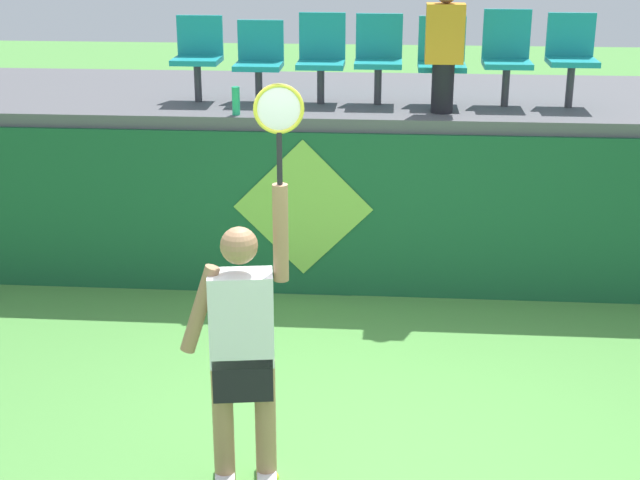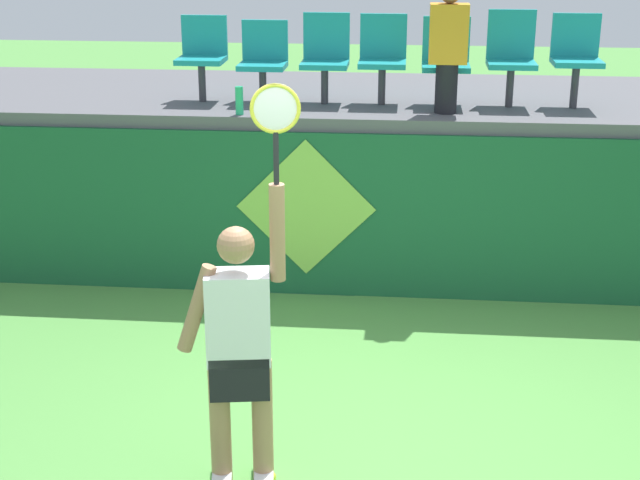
{
  "view_description": "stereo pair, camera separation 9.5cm",
  "coord_description": "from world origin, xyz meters",
  "views": [
    {
      "loc": [
        0.14,
        -5.34,
        3.39
      ],
      "look_at": [
        -0.36,
        0.98,
        1.15
      ],
      "focal_mm": 52.57,
      "sensor_mm": 36.0,
      "label": 1
    },
    {
      "loc": [
        0.24,
        -5.33,
        3.39
      ],
      "look_at": [
        -0.36,
        0.98,
        1.15
      ],
      "focal_mm": 52.57,
      "sensor_mm": 36.0,
      "label": 2
    }
  ],
  "objects": [
    {
      "name": "stadium_chair_3",
      "position": [
        -0.01,
        3.53,
        2.11
      ],
      "size": [
        0.44,
        0.42,
        0.82
      ],
      "color": "#38383D",
      "rests_on": "spectator_platform"
    },
    {
      "name": "wall_signage_mount",
      "position": [
        -0.65,
        2.7,
        0.0
      ],
      "size": [
        1.27,
        0.01,
        1.48
      ],
      "color": "#195633",
      "rests_on": "ground_plane"
    },
    {
      "name": "tennis_ball",
      "position": [
        -0.55,
        -0.34,
        0.03
      ],
      "size": [
        0.07,
        0.07,
        0.07
      ],
      "primitive_type": "sphere",
      "color": "#D1E533",
      "rests_on": "ground_plane"
    },
    {
      "name": "stadium_chair_6",
      "position": [
        1.77,
        3.53,
        2.14
      ],
      "size": [
        0.44,
        0.42,
        0.84
      ],
      "color": "#38383D",
      "rests_on": "spectator_platform"
    },
    {
      "name": "stadium_chair_0",
      "position": [
        -1.73,
        3.53,
        2.11
      ],
      "size": [
        0.44,
        0.42,
        0.79
      ],
      "color": "#38383D",
      "rests_on": "spectator_platform"
    },
    {
      "name": "tennis_player",
      "position": [
        -0.72,
        -0.34,
        0.94
      ],
      "size": [
        0.75,
        0.32,
        2.51
      ],
      "color": "white",
      "rests_on": "ground_plane"
    },
    {
      "name": "spectator_platform",
      "position": [
        0.0,
        4.02,
        1.6
      ],
      "size": [
        13.09,
        2.53,
        0.12
      ],
      "primitive_type": "cube",
      "color": "#56565B",
      "rests_on": "court_back_wall"
    },
    {
      "name": "stadium_chair_4",
      "position": [
        0.58,
        3.53,
        2.09
      ],
      "size": [
        0.44,
        0.42,
        0.8
      ],
      "color": "#38383D",
      "rests_on": "spectator_platform"
    },
    {
      "name": "stadium_chair_1",
      "position": [
        -1.14,
        3.53,
        2.07
      ],
      "size": [
        0.44,
        0.42,
        0.75
      ],
      "color": "#38383D",
      "rests_on": "spectator_platform"
    },
    {
      "name": "court_back_wall",
      "position": [
        0.0,
        2.81,
        0.77
      ],
      "size": [
        13.09,
        0.2,
        1.54
      ],
      "primitive_type": "cube",
      "color": "#195633",
      "rests_on": "ground_plane"
    },
    {
      "name": "water_bottle",
      "position": [
        -1.27,
        2.87,
        1.78
      ],
      "size": [
        0.07,
        0.07,
        0.25
      ],
      "primitive_type": "cylinder",
      "color": "#26B272",
      "rests_on": "spectator_platform"
    },
    {
      "name": "ground_plane",
      "position": [
        0.0,
        0.0,
        0.0
      ],
      "size": [
        40.0,
        40.0,
        0.0
      ],
      "primitive_type": "plane",
      "color": "#519342"
    },
    {
      "name": "spectator_0",
      "position": [
        0.58,
        3.13,
        2.25
      ],
      "size": [
        0.34,
        0.2,
        1.14
      ],
      "color": "black",
      "rests_on": "spectator_platform"
    },
    {
      "name": "stadium_chair_2",
      "position": [
        -0.55,
        3.53,
        2.11
      ],
      "size": [
        0.44,
        0.42,
        0.83
      ],
      "color": "#38383D",
      "rests_on": "spectator_platform"
    },
    {
      "name": "stadium_chair_5",
      "position": [
        1.18,
        3.53,
        2.14
      ],
      "size": [
        0.44,
        0.42,
        0.87
      ],
      "color": "#38383D",
      "rests_on": "spectator_platform"
    }
  ]
}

